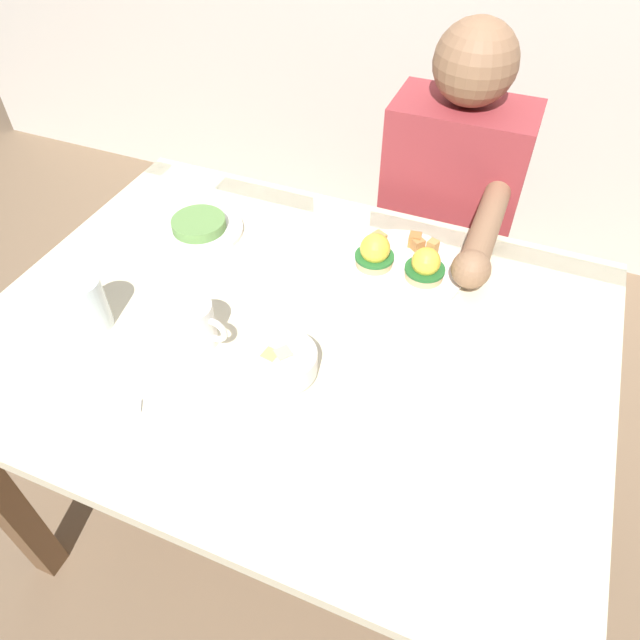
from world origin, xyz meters
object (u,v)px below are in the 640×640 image
eggs_benedict_plate (399,264)px  diner_person (446,218)px  dining_table (294,362)px  fruit_bowl (284,363)px  fork (102,410)px  water_glass_near (87,306)px  side_plate (199,227)px  coffee_mug (194,324)px

eggs_benedict_plate → diner_person: (0.03, 0.37, -0.11)m
dining_table → diner_person: 0.63m
fruit_bowl → fork: fruit_bowl is taller
dining_table → water_glass_near: water_glass_near is taller
fruit_bowl → dining_table: bearing=107.3°
dining_table → fruit_bowl: size_ratio=10.00×
dining_table → water_glass_near: (-0.36, -0.14, 0.16)m
fruit_bowl → diner_person: diner_person is taller
dining_table → eggs_benedict_plate: size_ratio=4.44×
fruit_bowl → side_plate: (-0.36, 0.31, -0.02)m
coffee_mug → water_glass_near: water_glass_near is taller
dining_table → diner_person: diner_person is taller
eggs_benedict_plate → side_plate: 0.47m
coffee_mug → water_glass_near: (-0.21, -0.04, -0.00)m
dining_table → water_glass_near: bearing=-158.4°
side_plate → fruit_bowl: bearing=-40.8°
side_plate → diner_person: (0.50, 0.40, -0.10)m
dining_table → coffee_mug: coffee_mug is taller
dining_table → diner_person: size_ratio=1.05×
fork → side_plate: (-0.11, 0.50, 0.01)m
fruit_bowl → eggs_benedict_plate: bearing=72.6°
diner_person → coffee_mug: bearing=-114.6°
eggs_benedict_plate → diner_person: 0.39m
fork → water_glass_near: water_glass_near is taller
coffee_mug → eggs_benedict_plate: bearing=49.3°
fork → eggs_benedict_plate: bearing=56.2°
coffee_mug → fruit_bowl: bearing=-2.3°
dining_table → water_glass_near: 0.42m
eggs_benedict_plate → fruit_bowl: 0.36m
fruit_bowl → water_glass_near: 0.40m
dining_table → side_plate: bearing=148.7°
eggs_benedict_plate → side_plate: size_ratio=1.35×
fruit_bowl → diner_person: size_ratio=0.11×
fruit_bowl → fork: size_ratio=0.84×
water_glass_near → side_plate: 0.34m
eggs_benedict_plate → coffee_mug: coffee_mug is taller
diner_person → fork: bearing=-113.4°
eggs_benedict_plate → fork: 0.65m
coffee_mug → diner_person: (0.32, 0.71, -0.14)m
eggs_benedict_plate → water_glass_near: 0.63m
coffee_mug → water_glass_near: 0.22m
dining_table → eggs_benedict_plate: eggs_benedict_plate is taller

